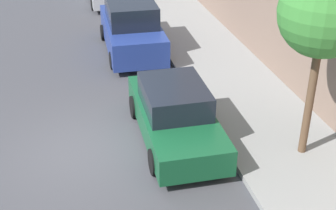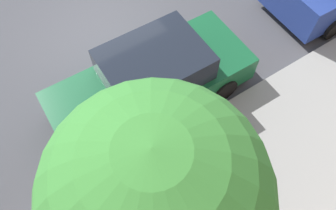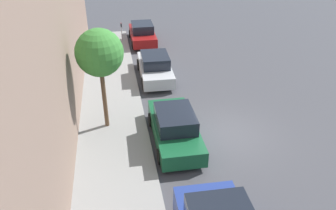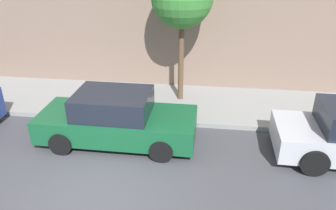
# 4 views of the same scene
# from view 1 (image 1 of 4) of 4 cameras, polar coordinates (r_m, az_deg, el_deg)

# --- Properties ---
(ground_plane) EXTENTS (60.00, 60.00, 0.00)m
(ground_plane) POSITION_cam_1_polar(r_m,az_deg,el_deg) (12.31, -10.07, -5.58)
(ground_plane) COLOR #424247
(sidewalk) EXTENTS (3.13, 32.00, 0.15)m
(sidewalk) POSITION_cam_1_polar(r_m,az_deg,el_deg) (13.36, 12.05, -2.44)
(sidewalk) COLOR gray
(sidewalk) RESTS_ON ground_plane
(parked_sedan_third) EXTENTS (1.92, 4.52, 1.54)m
(parked_sedan_third) POSITION_cam_1_polar(r_m,az_deg,el_deg) (12.30, 0.84, -1.12)
(parked_sedan_third) COLOR #14512D
(parked_sedan_third) RESTS_ON ground_plane
(parked_suv_fourth) EXTENTS (2.08, 4.84, 1.98)m
(parked_suv_fourth) POSITION_cam_1_polar(r_m,az_deg,el_deg) (17.96, -4.47, 9.36)
(parked_suv_fourth) COLOR navy
(parked_suv_fourth) RESTS_ON ground_plane
(street_tree) EXTENTS (2.03, 2.03, 4.62)m
(street_tree) POSITION_cam_1_polar(r_m,az_deg,el_deg) (10.84, 18.49, 10.53)
(street_tree) COLOR brown
(street_tree) RESTS_ON sidewalk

